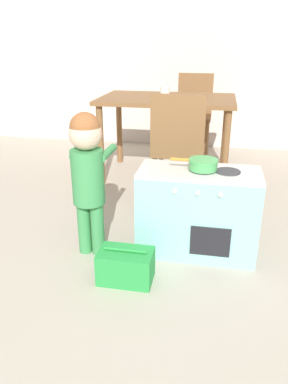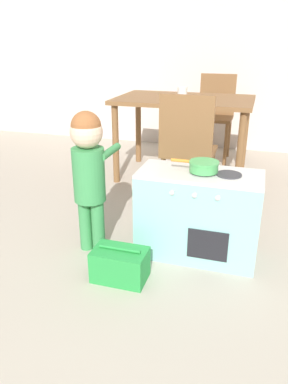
{
  "view_description": "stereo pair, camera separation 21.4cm",
  "coord_description": "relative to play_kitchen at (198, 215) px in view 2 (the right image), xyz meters",
  "views": [
    {
      "loc": [
        0.39,
        -1.12,
        1.21
      ],
      "look_at": [
        0.01,
        0.83,
        0.39
      ],
      "focal_mm": 35.0,
      "sensor_mm": 36.0,
      "label": 1
    },
    {
      "loc": [
        0.6,
        -1.06,
        1.21
      ],
      "look_at": [
        0.01,
        0.83,
        0.39
      ],
      "focal_mm": 35.0,
      "sensor_mm": 36.0,
      "label": 2
    }
  ],
  "objects": [
    {
      "name": "play_kitchen",
      "position": [
        0.0,
        0.0,
        0.0
      ],
      "size": [
        0.69,
        0.33,
        0.53
      ],
      "color": "#8CD1CC",
      "rests_on": "ground_plane"
    },
    {
      "name": "cup_on_table",
      "position": [
        -0.4,
        1.38,
        0.51
      ],
      "size": [
        0.09,
        0.09,
        0.08
      ],
      "color": "white",
      "rests_on": "dining_table"
    },
    {
      "name": "dining_chair_near",
      "position": [
        -0.18,
        0.59,
        0.21
      ],
      "size": [
        0.37,
        0.37,
        0.87
      ],
      "color": "brown",
      "rests_on": "ground_plane"
    },
    {
      "name": "ground_plane",
      "position": [
        -0.32,
        -0.89,
        -0.26
      ],
      "size": [
        16.0,
        16.0,
        0.0
      ],
      "primitive_type": "plane",
      "color": "#B2A899"
    },
    {
      "name": "wall_back",
      "position": [
        -0.32,
        2.47,
        1.04
      ],
      "size": [
        10.0,
        0.06,
        2.6
      ],
      "color": "beige",
      "rests_on": "ground_plane"
    },
    {
      "name": "toy_pot",
      "position": [
        0.01,
        0.0,
        0.3
      ],
      "size": [
        0.27,
        0.16,
        0.06
      ],
      "color": "#4CAD5B",
      "rests_on": "play_kitchen"
    },
    {
      "name": "toy_basket",
      "position": [
        -0.35,
        -0.37,
        -0.17
      ],
      "size": [
        0.29,
        0.18,
        0.19
      ],
      "color": "green",
      "rests_on": "ground_plane"
    },
    {
      "name": "child_figure",
      "position": [
        -0.62,
        -0.13,
        0.29
      ],
      "size": [
        0.21,
        0.34,
        0.85
      ],
      "color": "#3D9351",
      "rests_on": "ground_plane"
    },
    {
      "name": "dining_chair_far",
      "position": [
        -0.17,
        2.01,
        0.21
      ],
      "size": [
        0.37,
        0.37,
        0.87
      ],
      "rotation": [
        0.0,
        0.0,
        3.14
      ],
      "color": "brown",
      "rests_on": "ground_plane"
    },
    {
      "name": "dining_table",
      "position": [
        -0.37,
        1.33,
        0.37
      ],
      "size": [
        1.18,
        0.76,
        0.73
      ],
      "color": "brown",
      "rests_on": "ground_plane"
    }
  ]
}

